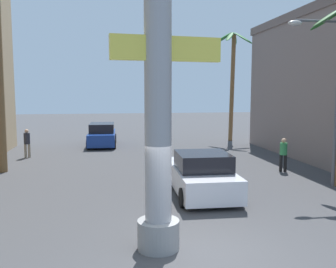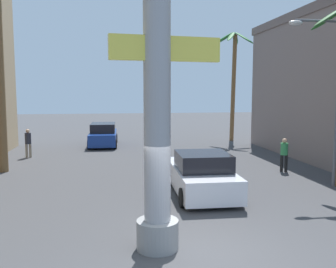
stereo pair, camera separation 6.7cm
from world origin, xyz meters
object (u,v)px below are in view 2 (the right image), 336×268
at_px(car_far, 103,135).
at_px(pedestrian_far_left, 28,141).
at_px(car_lead, 201,175).
at_px(pedestrian_mid_right, 284,152).
at_px(neon_sign_pole, 157,57).
at_px(palm_tree_far_right, 233,70).
at_px(street_lamp, 330,85).

bearing_deg(car_far, pedestrian_far_left, -134.97).
bearing_deg(car_lead, car_far, 105.81).
distance_m(car_lead, pedestrian_mid_right, 5.65).
relative_size(car_far, pedestrian_far_left, 2.82).
bearing_deg(pedestrian_mid_right, neon_sign_pole, -132.29).
bearing_deg(palm_tree_far_right, neon_sign_pole, -113.61).
xyz_separation_m(palm_tree_far_right, pedestrian_far_left, (-13.91, -5.35, -4.39)).
distance_m(car_lead, pedestrian_far_left, 11.91).
distance_m(street_lamp, pedestrian_far_left, 15.94).
height_order(street_lamp, car_lead, street_lamp).
bearing_deg(street_lamp, neon_sign_pole, -146.56).
bearing_deg(street_lamp, car_far, 124.66).
height_order(street_lamp, pedestrian_mid_right, street_lamp).
relative_size(neon_sign_pole, palm_tree_far_right, 1.13).
xyz_separation_m(street_lamp, pedestrian_far_left, (-13.03, 8.67, -3.03)).
bearing_deg(pedestrian_mid_right, car_far, 130.10).
bearing_deg(car_far, palm_tree_far_right, 6.97).
bearing_deg(neon_sign_pole, street_lamp, 33.44).
height_order(neon_sign_pole, car_far, neon_sign_pole).
distance_m(car_far, pedestrian_mid_right, 13.13).
xyz_separation_m(neon_sign_pole, car_far, (-1.50, 17.70, -3.77)).
height_order(pedestrian_mid_right, pedestrian_far_left, pedestrian_far_left).
bearing_deg(street_lamp, pedestrian_mid_right, 98.40).
relative_size(neon_sign_pole, car_lead, 1.96).
relative_size(street_lamp, car_far, 1.42).
distance_m(car_far, palm_tree_far_right, 10.85).
relative_size(car_far, palm_tree_far_right, 0.56).
relative_size(car_lead, car_far, 1.03).
bearing_deg(car_lead, neon_sign_pole, -115.70).
height_order(street_lamp, palm_tree_far_right, palm_tree_far_right).
bearing_deg(car_lead, palm_tree_far_right, 67.08).
relative_size(street_lamp, palm_tree_far_right, 0.80).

